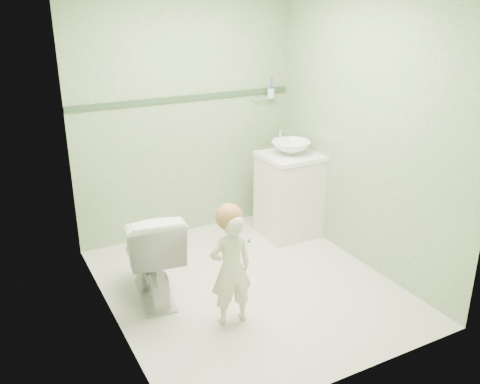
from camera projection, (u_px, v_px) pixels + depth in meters
ground at (249, 286)px, 4.29m from camera, size 2.50×2.50×0.00m
room_shell at (249, 146)px, 3.86m from camera, size 2.50×2.54×2.40m
trim_stripe at (185, 98)px, 4.82m from camera, size 2.20×0.02×0.05m
vanity at (289, 196)px, 5.09m from camera, size 0.52×0.50×0.80m
counter at (290, 156)px, 4.94m from camera, size 0.54×0.52×0.04m
basin at (291, 148)px, 4.91m from camera, size 0.37×0.37×0.13m
faucet at (281, 135)px, 5.04m from camera, size 0.03×0.13×0.18m
cup_holder at (270, 93)px, 5.18m from camera, size 0.26×0.07×0.21m
toilet at (151, 253)px, 4.01m from camera, size 0.53×0.80×0.76m
toddler at (231, 269)px, 3.67m from camera, size 0.33×0.23×0.86m
hair_cap at (229, 217)px, 3.55m from camera, size 0.19×0.19×0.19m
teal_toothbrush at (248, 240)px, 3.50m from camera, size 0.11×0.13×0.08m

